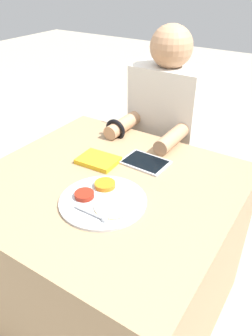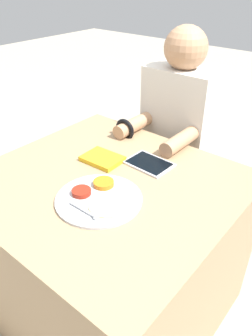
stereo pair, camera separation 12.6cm
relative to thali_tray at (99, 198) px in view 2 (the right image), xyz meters
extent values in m
plane|color=#B2A893|center=(-0.06, 0.11, -0.77)|extent=(12.00, 12.00, 0.00)
cube|color=#9E7F5B|center=(-0.06, 0.11, -0.39)|extent=(0.99, 0.93, 0.76)
cylinder|color=#B7BABF|center=(0.00, 0.00, 0.00)|extent=(0.32, 0.32, 0.01)
cylinder|color=orange|center=(-0.04, 0.07, 0.01)|extent=(0.08, 0.08, 0.02)
cylinder|color=maroon|center=(-0.07, -0.02, 0.01)|extent=(0.07, 0.07, 0.02)
cylinder|color=beige|center=(0.06, -0.02, 0.01)|extent=(0.13, 0.13, 0.01)
cylinder|color=#B7BABF|center=(0.01, -0.09, 0.01)|extent=(0.12, 0.01, 0.01)
sphere|color=#B7BABF|center=(0.07, -0.09, 0.01)|extent=(0.02, 0.02, 0.02)
cube|color=silver|center=(-0.18, 0.21, 0.00)|extent=(0.17, 0.13, 0.01)
cube|color=gold|center=(-0.18, 0.21, 0.00)|extent=(0.17, 0.13, 0.02)
cube|color=#B7B7BC|center=(-0.01, 0.32, 0.00)|extent=(0.20, 0.14, 0.01)
cube|color=black|center=(-0.01, 0.32, 0.00)|extent=(0.18, 0.13, 0.00)
cube|color=black|center=(-0.12, 0.74, -0.55)|extent=(0.33, 0.22, 0.44)
cube|color=beige|center=(-0.12, 0.74, -0.02)|extent=(0.37, 0.20, 0.62)
sphere|color=tan|center=(-0.12, 0.74, 0.39)|extent=(0.21, 0.21, 0.21)
cylinder|color=tan|center=(-0.26, 0.53, 0.03)|extent=(0.07, 0.25, 0.07)
cylinder|color=tan|center=(0.02, 0.53, 0.03)|extent=(0.07, 0.25, 0.07)
torus|color=black|center=(-0.26, 0.46, 0.03)|extent=(0.11, 0.02, 0.11)
camera|label=1|loc=(0.58, -0.74, 0.72)|focal=35.00mm
camera|label=2|loc=(0.68, -0.66, 0.72)|focal=35.00mm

